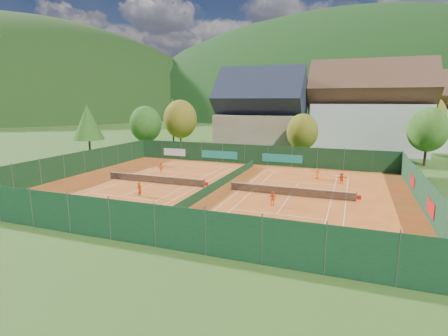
% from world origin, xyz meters
% --- Properties ---
extents(ground, '(600.00, 600.00, 0.00)m').
position_xyz_m(ground, '(0.00, 0.00, -0.02)').
color(ground, '#2E5219').
rests_on(ground, ground).
extents(clay_pad, '(40.00, 32.00, 0.01)m').
position_xyz_m(clay_pad, '(0.00, 0.00, 0.01)').
color(clay_pad, '#BD531B').
rests_on(clay_pad, ground).
extents(court_markings_left, '(11.03, 23.83, 0.00)m').
position_xyz_m(court_markings_left, '(-8.00, 0.00, 0.01)').
color(court_markings_left, white).
rests_on(court_markings_left, ground).
extents(court_markings_right, '(11.03, 23.83, 0.00)m').
position_xyz_m(court_markings_right, '(8.00, 0.00, 0.01)').
color(court_markings_right, white).
rests_on(court_markings_right, ground).
extents(tennis_net_left, '(13.30, 0.10, 1.02)m').
position_xyz_m(tennis_net_left, '(-7.85, 0.00, 0.51)').
color(tennis_net_left, '#59595B').
rests_on(tennis_net_left, ground).
extents(tennis_net_right, '(13.30, 0.10, 1.02)m').
position_xyz_m(tennis_net_right, '(8.15, 0.00, 0.51)').
color(tennis_net_right, '#59595B').
rests_on(tennis_net_right, ground).
extents(court_divider, '(0.03, 28.80, 1.00)m').
position_xyz_m(court_divider, '(0.00, 0.00, 0.50)').
color(court_divider, '#14371C').
rests_on(court_divider, ground).
extents(fence_north, '(40.00, 0.10, 3.00)m').
position_xyz_m(fence_north, '(-0.46, 15.99, 1.47)').
color(fence_north, '#12331B').
rests_on(fence_north, ground).
extents(fence_south, '(40.00, 0.04, 3.00)m').
position_xyz_m(fence_south, '(0.00, -16.00, 1.50)').
color(fence_south, '#163C22').
rests_on(fence_south, ground).
extents(fence_west, '(0.04, 32.00, 3.00)m').
position_xyz_m(fence_west, '(-20.00, 0.00, 1.50)').
color(fence_west, '#133519').
rests_on(fence_west, ground).
extents(fence_east, '(0.09, 32.00, 3.00)m').
position_xyz_m(fence_east, '(20.00, 0.05, 1.48)').
color(fence_east, '#143821').
rests_on(fence_east, ground).
extents(chalet, '(16.20, 12.00, 16.00)m').
position_xyz_m(chalet, '(-3.00, 30.00, 6.62)').
color(chalet, '#C4AE8A').
rests_on(chalet, ground).
extents(hotel_block_a, '(21.60, 11.00, 17.25)m').
position_xyz_m(hotel_block_a, '(16.00, 36.00, 7.38)').
color(hotel_block_a, silver).
rests_on(hotel_block_a, ground).
extents(hotel_block_b, '(17.28, 10.00, 15.50)m').
position_xyz_m(hotel_block_b, '(30.00, 44.00, 6.62)').
color(hotel_block_b, silver).
rests_on(hotel_block_b, ground).
extents(tree_west_front, '(5.72, 5.72, 8.69)m').
position_xyz_m(tree_west_front, '(-22.00, 20.00, 5.39)').
color(tree_west_front, '#452718').
rests_on(tree_west_front, ground).
extents(tree_west_mid, '(6.44, 6.44, 9.78)m').
position_xyz_m(tree_west_mid, '(-18.00, 26.00, 6.07)').
color(tree_west_mid, '#49331A').
rests_on(tree_west_mid, ground).
extents(tree_west_back, '(5.60, 5.60, 10.00)m').
position_xyz_m(tree_west_back, '(-24.00, 34.00, 6.74)').
color(tree_west_back, '#422B17').
rests_on(tree_west_back, ground).
extents(tree_center, '(5.01, 5.01, 7.60)m').
position_xyz_m(tree_center, '(6.00, 22.00, 4.72)').
color(tree_center, '#432717').
rests_on(tree_center, ground).
extents(tree_east_front, '(5.72, 5.72, 8.69)m').
position_xyz_m(tree_east_front, '(24.00, 24.00, 5.39)').
color(tree_east_front, '#472B19').
rests_on(tree_east_front, ground).
extents(tree_west_side, '(5.04, 5.04, 9.00)m').
position_xyz_m(tree_west_side, '(-28.00, 12.00, 6.06)').
color(tree_west_side, '#452918').
rests_on(tree_west_side, ground).
extents(tree_east_back, '(7.15, 7.15, 10.86)m').
position_xyz_m(tree_east_back, '(26.00, 40.00, 6.74)').
color(tree_east_back, '#402C17').
rests_on(tree_east_back, ground).
extents(mountain_backdrop, '(820.00, 530.00, 242.00)m').
position_xyz_m(mountain_backdrop, '(28.54, 233.48, -39.64)').
color(mountain_backdrop, black).
rests_on(mountain_backdrop, ground).
extents(ball_hopper, '(0.34, 0.34, 0.80)m').
position_xyz_m(ball_hopper, '(10.93, -12.98, 0.56)').
color(ball_hopper, slate).
rests_on(ball_hopper, ground).
extents(loose_ball_0, '(0.07, 0.07, 0.07)m').
position_xyz_m(loose_ball_0, '(-10.45, -6.45, 0.03)').
color(loose_ball_0, '#CCD833').
rests_on(loose_ball_0, ground).
extents(loose_ball_1, '(0.07, 0.07, 0.07)m').
position_xyz_m(loose_ball_1, '(6.86, -8.65, 0.03)').
color(loose_ball_1, '#CCD833').
rests_on(loose_ball_1, ground).
extents(loose_ball_2, '(0.07, 0.07, 0.07)m').
position_xyz_m(loose_ball_2, '(2.37, 1.52, 0.03)').
color(loose_ball_2, '#CCD833').
rests_on(loose_ball_2, ground).
extents(loose_ball_3, '(0.07, 0.07, 0.07)m').
position_xyz_m(loose_ball_3, '(-1.02, 9.24, 0.03)').
color(loose_ball_3, '#CCD833').
rests_on(loose_ball_3, ground).
extents(loose_ball_4, '(0.07, 0.07, 0.07)m').
position_xyz_m(loose_ball_4, '(11.31, -2.27, 0.03)').
color(loose_ball_4, '#CCD833').
rests_on(loose_ball_4, ground).
extents(player_left_near, '(0.55, 0.41, 1.37)m').
position_xyz_m(player_left_near, '(-9.41, -11.31, 0.68)').
color(player_left_near, '#F45A15').
rests_on(player_left_near, ground).
extents(player_left_mid, '(0.83, 0.73, 1.44)m').
position_xyz_m(player_left_mid, '(-6.44, -5.57, 0.72)').
color(player_left_mid, orange).
rests_on(player_left_mid, ground).
extents(player_left_far, '(1.14, 0.85, 1.57)m').
position_xyz_m(player_left_far, '(-10.31, 5.30, 0.78)').
color(player_left_far, '#F75215').
rests_on(player_left_far, ground).
extents(player_right_near, '(0.86, 0.62, 1.36)m').
position_xyz_m(player_right_near, '(7.09, -4.04, 0.68)').
color(player_right_near, '#FA5516').
rests_on(player_right_near, ground).
extents(player_right_far_a, '(0.72, 0.55, 1.32)m').
position_xyz_m(player_right_far_a, '(9.83, 8.99, 0.66)').
color(player_right_far_a, orange).
rests_on(player_right_far_a, ground).
extents(player_right_far_b, '(1.32, 0.52, 1.39)m').
position_xyz_m(player_right_far_b, '(12.77, 7.28, 0.69)').
color(player_right_far_b, '#ED5415').
rests_on(player_right_far_b, ground).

